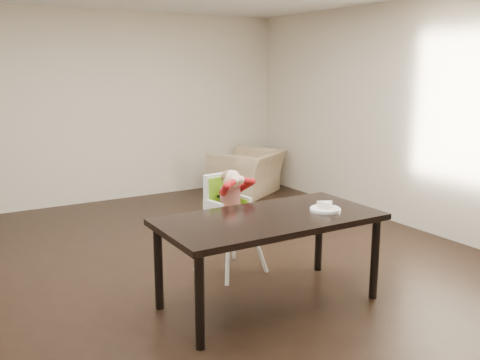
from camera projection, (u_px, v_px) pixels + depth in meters
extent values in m
plane|color=black|center=(202.00, 285.00, 4.83)|extent=(7.00, 7.00, 0.00)
cube|color=beige|center=(88.00, 108.00, 7.49)|extent=(6.00, 0.02, 2.70)
cube|color=beige|center=(437.00, 119.00, 6.04)|extent=(0.02, 7.00, 2.70)
cube|color=black|center=(270.00, 219.00, 4.31)|extent=(1.80, 0.90, 0.05)
cylinder|color=black|center=(200.00, 302.00, 3.66)|extent=(0.07, 0.07, 0.70)
cylinder|color=black|center=(375.00, 259.00, 4.48)|extent=(0.07, 0.07, 0.70)
cylinder|color=black|center=(158.00, 268.00, 4.29)|extent=(0.07, 0.07, 0.70)
cylinder|color=black|center=(319.00, 235.00, 5.11)|extent=(0.07, 0.07, 0.70)
cylinder|color=white|center=(228.00, 255.00, 4.83)|extent=(0.04, 0.04, 0.53)
cylinder|color=white|center=(258.00, 246.00, 5.07)|extent=(0.04, 0.04, 0.53)
cylinder|color=white|center=(203.00, 244.00, 5.11)|extent=(0.04, 0.04, 0.53)
cylinder|color=white|center=(233.00, 236.00, 5.35)|extent=(0.04, 0.04, 0.53)
cube|color=white|center=(230.00, 218.00, 5.04)|extent=(0.43, 0.40, 0.05)
cube|color=#78D01A|center=(230.00, 215.00, 5.03)|extent=(0.34, 0.33, 0.03)
cube|color=white|center=(221.00, 193.00, 5.10)|extent=(0.38, 0.11, 0.40)
cube|color=#78D01A|center=(222.00, 195.00, 5.08)|extent=(0.32, 0.07, 0.36)
cube|color=black|center=(222.00, 197.00, 4.99)|extent=(0.06, 0.17, 0.02)
cube|color=black|center=(232.00, 195.00, 5.07)|extent=(0.06, 0.17, 0.02)
cylinder|color=#A52212|center=(230.00, 201.00, 5.00)|extent=(0.25, 0.25, 0.25)
sphere|color=beige|center=(232.00, 179.00, 4.94)|extent=(0.20, 0.20, 0.17)
ellipsoid|color=brown|center=(230.00, 177.00, 4.96)|extent=(0.20, 0.19, 0.13)
sphere|color=beige|center=(235.00, 181.00, 4.85)|extent=(0.09, 0.09, 0.08)
sphere|color=beige|center=(240.00, 180.00, 4.90)|extent=(0.09, 0.09, 0.08)
cylinder|color=white|center=(325.00, 210.00, 4.46)|extent=(0.30, 0.30, 0.02)
torus|color=white|center=(325.00, 208.00, 4.46)|extent=(0.30, 0.30, 0.01)
imported|color=tan|center=(248.00, 165.00, 8.19)|extent=(1.22, 1.10, 0.90)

